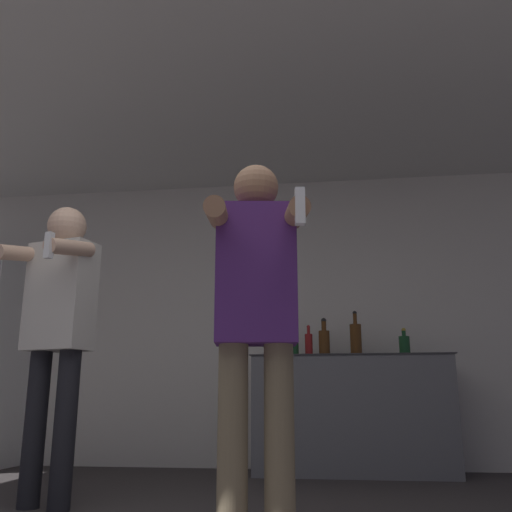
{
  "coord_description": "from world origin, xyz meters",
  "views": [
    {
      "loc": [
        0.71,
        -1.65,
        0.55
      ],
      "look_at": [
        0.4,
        0.66,
        1.15
      ],
      "focal_mm": 40.0,
      "sensor_mm": 36.0,
      "label": 1
    }
  ],
  "objects_px": {
    "bottle_dark_rum": "(294,345)",
    "person_woman_foreground": "(256,310)",
    "bottle_tall_gin": "(324,341)",
    "bottle_green_wine": "(309,344)",
    "bottle_red_label": "(404,345)",
    "person_man_side": "(58,318)",
    "bottle_amber_bourbon": "(356,339)"
  },
  "relations": [
    {
      "from": "bottle_amber_bourbon",
      "to": "bottle_tall_gin",
      "type": "relative_size",
      "value": 1.17
    },
    {
      "from": "person_man_side",
      "to": "person_woman_foreground",
      "type": "bearing_deg",
      "value": -30.97
    },
    {
      "from": "bottle_tall_gin",
      "to": "bottle_dark_rum",
      "type": "distance_m",
      "value": 0.25
    },
    {
      "from": "bottle_dark_rum",
      "to": "person_man_side",
      "type": "xyz_separation_m",
      "value": [
        -1.22,
        -1.7,
        0.01
      ]
    },
    {
      "from": "bottle_red_label",
      "to": "bottle_tall_gin",
      "type": "xyz_separation_m",
      "value": [
        -0.64,
        -0.0,
        0.04
      ]
    },
    {
      "from": "bottle_green_wine",
      "to": "bottle_dark_rum",
      "type": "height_order",
      "value": "same"
    },
    {
      "from": "bottle_green_wine",
      "to": "bottle_dark_rum",
      "type": "xyz_separation_m",
      "value": [
        -0.12,
        0.0,
        -0.01
      ]
    },
    {
      "from": "bottle_tall_gin",
      "to": "person_man_side",
      "type": "bearing_deg",
      "value": -130.96
    },
    {
      "from": "bottle_amber_bourbon",
      "to": "person_man_side",
      "type": "xyz_separation_m",
      "value": [
        -1.73,
        -1.7,
        -0.04
      ]
    },
    {
      "from": "person_woman_foreground",
      "to": "person_man_side",
      "type": "xyz_separation_m",
      "value": [
        -1.23,
        0.74,
        0.09
      ]
    },
    {
      "from": "bottle_green_wine",
      "to": "bottle_tall_gin",
      "type": "relative_size",
      "value": 0.82
    },
    {
      "from": "bottle_red_label",
      "to": "person_woman_foreground",
      "type": "relative_size",
      "value": 0.14
    },
    {
      "from": "bottle_tall_gin",
      "to": "person_man_side",
      "type": "xyz_separation_m",
      "value": [
        -1.47,
        -1.7,
        -0.02
      ]
    },
    {
      "from": "bottle_green_wine",
      "to": "person_woman_foreground",
      "type": "height_order",
      "value": "person_woman_foreground"
    },
    {
      "from": "person_woman_foreground",
      "to": "person_man_side",
      "type": "height_order",
      "value": "person_man_side"
    },
    {
      "from": "bottle_dark_rum",
      "to": "bottle_green_wine",
      "type": "bearing_deg",
      "value": -0.0
    },
    {
      "from": "bottle_amber_bourbon",
      "to": "person_man_side",
      "type": "distance_m",
      "value": 2.42
    },
    {
      "from": "bottle_tall_gin",
      "to": "person_man_side",
      "type": "distance_m",
      "value": 2.25
    },
    {
      "from": "bottle_red_label",
      "to": "bottle_tall_gin",
      "type": "height_order",
      "value": "bottle_tall_gin"
    },
    {
      "from": "bottle_green_wine",
      "to": "person_man_side",
      "type": "relative_size",
      "value": 0.15
    },
    {
      "from": "bottle_red_label",
      "to": "person_man_side",
      "type": "xyz_separation_m",
      "value": [
        -2.11,
        -1.7,
        0.01
      ]
    },
    {
      "from": "bottle_green_wine",
      "to": "bottle_dark_rum",
      "type": "distance_m",
      "value": 0.12
    },
    {
      "from": "bottle_tall_gin",
      "to": "person_woman_foreground",
      "type": "xyz_separation_m",
      "value": [
        -0.24,
        -2.43,
        -0.11
      ]
    },
    {
      "from": "bottle_red_label",
      "to": "bottle_dark_rum",
      "type": "xyz_separation_m",
      "value": [
        -0.89,
        -0.0,
        0.01
      ]
    },
    {
      "from": "bottle_red_label",
      "to": "bottle_green_wine",
      "type": "relative_size",
      "value": 0.86
    },
    {
      "from": "bottle_amber_bourbon",
      "to": "bottle_green_wine",
      "type": "relative_size",
      "value": 1.43
    },
    {
      "from": "bottle_dark_rum",
      "to": "person_woman_foreground",
      "type": "height_order",
      "value": "person_woman_foreground"
    },
    {
      "from": "bottle_green_wine",
      "to": "bottle_dark_rum",
      "type": "relative_size",
      "value": 1.0
    },
    {
      "from": "person_man_side",
      "to": "bottle_red_label",
      "type": "bearing_deg",
      "value": 38.75
    },
    {
      "from": "bottle_red_label",
      "to": "bottle_tall_gin",
      "type": "relative_size",
      "value": 0.7
    },
    {
      "from": "bottle_amber_bourbon",
      "to": "bottle_red_label",
      "type": "xyz_separation_m",
      "value": [
        0.38,
        0.0,
        -0.05
      ]
    },
    {
      "from": "person_man_side",
      "to": "bottle_green_wine",
      "type": "bearing_deg",
      "value": 51.58
    }
  ]
}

